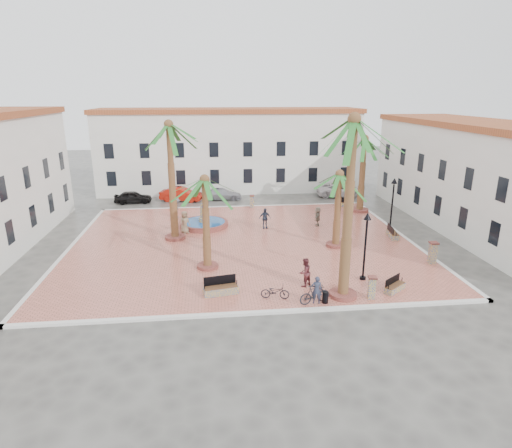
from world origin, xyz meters
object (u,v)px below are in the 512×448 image
object	(u,v)px
lamppost_s	(366,235)
litter_bin	(325,297)
pedestrian_east	(318,216)
bench_ne	(343,204)
bicycle_a	(275,292)
bench_e	(393,234)
bollard_se	(372,287)
car_white	(340,190)
fountain	(204,223)
bench_s	(221,289)
pedestrian_fountain_a	(185,222)
cyclist_b	(305,272)
cyclist_a	(317,290)
palm_nw	(169,137)
lamppost_e	(393,196)
pedestrian_north	(177,208)
palm_sw	(205,191)
palm_ne	(364,148)
car_red	(181,194)
car_black	(133,197)
bollard_n	(252,201)
pedestrian_fountain_b	(265,218)
bench_se	(395,287)
bollard_e	(433,252)
palm_s	(353,138)
car_silver	(222,194)
palm_e	(339,184)
bicycle_b	(315,294)

from	to	relation	value
lamppost_s	litter_bin	distance (m)	4.93
litter_bin	pedestrian_east	size ratio (longest dim) A/B	0.39
bench_ne	bicycle_a	bearing A→B (deg)	119.10
bench_e	bollard_se	world-z (taller)	bollard_se
car_white	bench_ne	bearing A→B (deg)	171.35
fountain	lamppost_s	size ratio (longest dim) A/B	0.96
bench_s	pedestrian_fountain_a	xyz separation A→B (m)	(-2.59, 11.44, 0.64)
pedestrian_east	car_white	xyz separation A→B (m)	(5.38, 11.03, -0.25)
cyclist_b	cyclist_a	bearing A→B (deg)	58.47
palm_nw	lamppost_e	distance (m)	18.36
bench_ne	bench_s	bearing A→B (deg)	111.28
palm_nw	pedestrian_north	bearing A→B (deg)	92.11
palm_sw	palm_ne	world-z (taller)	palm_ne
cyclist_a	car_red	size ratio (longest dim) A/B	0.36
bicycle_a	car_black	distance (m)	26.35
bollard_n	car_red	size ratio (longest dim) A/B	0.28
bollard_se	pedestrian_fountain_b	xyz separation A→B (m)	(-4.30, 13.55, 0.19)
bench_s	bench_se	xyz separation A→B (m)	(10.11, -0.69, -0.06)
lamppost_s	car_red	size ratio (longest dim) A/B	0.96
cyclist_b	bollard_e	bearing A→B (deg)	159.61
car_black	car_white	xyz separation A→B (m)	(22.73, 0.61, 0.08)
lamppost_s	bollard_e	distance (m)	6.29
palm_nw	bench_e	xyz separation A→B (m)	(17.27, -1.55, -7.68)
palm_s	bench_ne	xyz separation A→B (m)	(6.07, 19.61, -8.60)
palm_s	bollard_e	distance (m)	11.77
bollard_se	bench_s	bearing A→B (deg)	170.24
palm_nw	cyclist_b	world-z (taller)	palm_nw
bench_e	palm_sw	bearing A→B (deg)	115.31
bench_ne	car_black	distance (m)	21.96
pedestrian_north	car_silver	distance (m)	8.33
fountain	palm_nw	distance (m)	8.56
palm_ne	pedestrian_fountain_b	distance (m)	12.03
palm_e	bollard_n	world-z (taller)	palm_e
lamppost_e	pedestrian_fountain_a	xyz separation A→B (m)	(-16.97, 1.31, -2.11)
bicycle_a	bicycle_b	world-z (taller)	bicycle_b
palm_e	bicycle_a	world-z (taller)	palm_e
lamppost_e	bollard_n	size ratio (longest dim) A/B	3.58
fountain	palm_sw	xyz separation A→B (m)	(0.30, -9.24, 4.91)
car_white	pedestrian_east	bearing A→B (deg)	159.02
cyclist_a	bicycle_b	world-z (taller)	cyclist_a
car_red	palm_s	bearing A→B (deg)	-142.98
bollard_n	pedestrian_fountain_b	distance (m)	7.02
palm_e	palm_s	bearing A→B (deg)	-103.54
palm_s	lamppost_s	world-z (taller)	palm_s
bench_s	bicycle_a	xyz separation A→B (m)	(3.01, -0.89, 0.13)
bollard_e	car_white	world-z (taller)	bollard_e
pedestrian_fountain_a	car_silver	world-z (taller)	pedestrian_fountain_a
bollard_e	litter_bin	world-z (taller)	bollard_e
bollard_n	car_black	size ratio (longest dim) A/B	0.33
pedestrian_north	pedestrian_east	xyz separation A→B (m)	(12.29, -3.91, -0.08)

